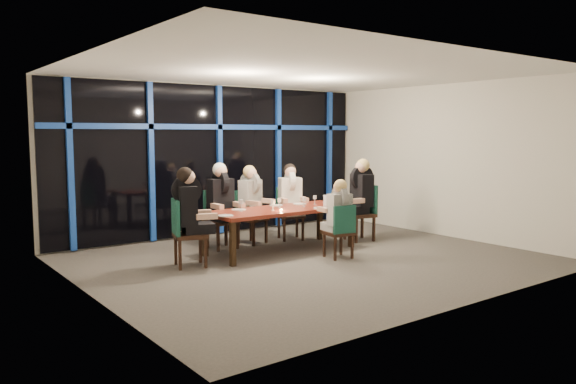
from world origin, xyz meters
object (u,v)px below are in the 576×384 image
diner_end_right (360,188)px  wine_bottle (335,198)px  diner_near_mid (339,207)px  chair_end_right (364,209)px  chair_far_left (219,216)px  chair_far_mid (248,214)px  dining_table (281,212)px  chair_near_mid (341,229)px  diner_far_left (222,193)px  chair_far_right (289,210)px  chair_end_left (184,229)px  diner_far_mid (252,193)px  diner_end_left (189,202)px  water_pitcher (326,201)px  diner_far_right (291,190)px

diner_end_right → wine_bottle: 0.75m
diner_near_mid → chair_end_right: bearing=-140.0°
chair_far_left → diner_near_mid: bearing=-58.4°
chair_far_mid → diner_near_mid: (0.50, -1.94, 0.29)m
dining_table → chair_near_mid: (0.44, -1.05, -0.19)m
diner_end_right → diner_near_mid: size_ratio=1.20×
chair_far_left → diner_near_mid: 2.22m
chair_end_right → diner_far_left: diner_far_left is taller
chair_far_right → chair_end_left: bearing=-141.7°
chair_end_left → wine_bottle: (2.90, -0.18, 0.29)m
chair_far_left → chair_far_mid: chair_far_left is taller
diner_far_mid → diner_end_left: (-1.75, -0.94, 0.05)m
chair_far_mid → chair_end_left: chair_end_left is taller
chair_far_mid → diner_far_mid: diner_far_mid is taller
diner_far_mid → wine_bottle: diner_far_mid is taller
diner_near_mid → chair_far_left: bearing=-49.8°
dining_table → chair_end_right: 1.88m
diner_far_mid → diner_end_left: bearing=-168.5°
chair_far_right → chair_end_right: (1.05, -0.97, 0.04)m
diner_far_left → diner_end_left: diner_end_left is taller
chair_near_mid → water_pitcher: (0.36, 0.78, 0.36)m
chair_end_left → diner_end_right: (3.63, -0.06, 0.43)m
wine_bottle → diner_end_left: bearing=176.9°
chair_far_right → diner_end_left: bearing=-140.7°
chair_far_left → chair_end_right: size_ratio=0.98×
chair_far_right → diner_end_right: (0.96, -0.95, 0.46)m
chair_end_left → chair_end_right: 3.72m
chair_far_right → chair_end_left: size_ratio=0.95×
diner_far_right → chair_far_left: bearing=-164.9°
chair_near_mid → diner_far_left: diner_far_left is taller
chair_far_mid → water_pitcher: chair_far_mid is taller
wine_bottle → water_pitcher: size_ratio=1.59×
chair_far_right → wine_bottle: bearing=-58.0°
chair_far_left → diner_far_left: diner_far_left is taller
chair_far_left → chair_near_mid: chair_far_left is taller
diner_far_left → water_pitcher: 1.85m
chair_end_left → diner_far_right: (2.65, 0.81, 0.37)m
diner_far_mid → wine_bottle: (1.07, -1.09, -0.07)m
diner_end_left → water_pitcher: bearing=-78.4°
diner_end_left → wine_bottle: size_ratio=3.16×
diner_near_mid → diner_end_left: bearing=-13.8°
chair_far_mid → diner_end_left: 2.05m
dining_table → chair_far_right: bearing=46.1°
chair_near_mid → dining_table: bearing=-58.5°
chair_far_right → diner_far_mid: diner_far_mid is taller
chair_far_mid → chair_near_mid: size_ratio=1.12×
dining_table → chair_end_right: size_ratio=2.45×
dining_table → chair_end_left: (-1.85, -0.03, -0.10)m
diner_far_left → water_pitcher: bearing=-35.7°
diner_far_mid → diner_far_right: size_ratio=0.99×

